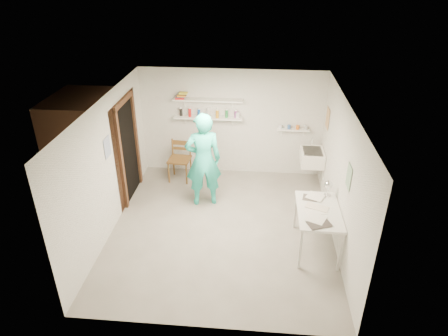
# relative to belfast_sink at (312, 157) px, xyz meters

# --- Properties ---
(floor) EXTENTS (4.00, 4.50, 0.02)m
(floor) POSITION_rel_belfast_sink_xyz_m (-1.75, -1.70, -0.71)
(floor) COLOR slate
(floor) RESTS_ON ground
(ceiling) EXTENTS (4.00, 4.50, 0.02)m
(ceiling) POSITION_rel_belfast_sink_xyz_m (-1.75, -1.70, 1.71)
(ceiling) COLOR silver
(ceiling) RESTS_ON wall_back
(wall_back) EXTENTS (4.00, 0.02, 2.40)m
(wall_back) POSITION_rel_belfast_sink_xyz_m (-1.75, 0.56, 0.50)
(wall_back) COLOR silver
(wall_back) RESTS_ON ground
(wall_front) EXTENTS (4.00, 0.02, 2.40)m
(wall_front) POSITION_rel_belfast_sink_xyz_m (-1.75, -3.96, 0.50)
(wall_front) COLOR silver
(wall_front) RESTS_ON ground
(wall_left) EXTENTS (0.02, 4.50, 2.40)m
(wall_left) POSITION_rel_belfast_sink_xyz_m (-3.76, -1.70, 0.50)
(wall_left) COLOR silver
(wall_left) RESTS_ON ground
(wall_right) EXTENTS (0.02, 4.50, 2.40)m
(wall_right) POSITION_rel_belfast_sink_xyz_m (0.26, -1.70, 0.50)
(wall_right) COLOR silver
(wall_right) RESTS_ON ground
(doorway_recess) EXTENTS (0.02, 0.90, 2.00)m
(doorway_recess) POSITION_rel_belfast_sink_xyz_m (-3.74, -0.65, 0.30)
(doorway_recess) COLOR black
(doorway_recess) RESTS_ON wall_left
(corridor_box) EXTENTS (1.40, 1.50, 2.10)m
(corridor_box) POSITION_rel_belfast_sink_xyz_m (-4.45, -0.65, 0.35)
(corridor_box) COLOR brown
(corridor_box) RESTS_ON ground
(door_lintel) EXTENTS (0.06, 1.05, 0.10)m
(door_lintel) POSITION_rel_belfast_sink_xyz_m (-3.72, -0.65, 1.35)
(door_lintel) COLOR brown
(door_lintel) RESTS_ON wall_left
(door_jamb_near) EXTENTS (0.06, 0.10, 2.00)m
(door_jamb_near) POSITION_rel_belfast_sink_xyz_m (-3.72, -1.15, 0.30)
(door_jamb_near) COLOR brown
(door_jamb_near) RESTS_ON ground
(door_jamb_far) EXTENTS (0.06, 0.10, 2.00)m
(door_jamb_far) POSITION_rel_belfast_sink_xyz_m (-3.72, -0.15, 0.30)
(door_jamb_far) COLOR brown
(door_jamb_far) RESTS_ON ground
(shelf_lower) EXTENTS (1.50, 0.22, 0.03)m
(shelf_lower) POSITION_rel_belfast_sink_xyz_m (-2.25, 0.43, 0.65)
(shelf_lower) COLOR white
(shelf_lower) RESTS_ON wall_back
(shelf_upper) EXTENTS (1.50, 0.22, 0.03)m
(shelf_upper) POSITION_rel_belfast_sink_xyz_m (-2.25, 0.43, 1.05)
(shelf_upper) COLOR white
(shelf_upper) RESTS_ON wall_back
(ledge_shelf) EXTENTS (0.70, 0.14, 0.03)m
(ledge_shelf) POSITION_rel_belfast_sink_xyz_m (-0.40, 0.47, 0.42)
(ledge_shelf) COLOR white
(ledge_shelf) RESTS_ON wall_back
(poster_left) EXTENTS (0.01, 0.28, 0.36)m
(poster_left) POSITION_rel_belfast_sink_xyz_m (-3.74, -1.65, 0.85)
(poster_left) COLOR #334C7F
(poster_left) RESTS_ON wall_left
(poster_right_a) EXTENTS (0.01, 0.34, 0.42)m
(poster_right_a) POSITION_rel_belfast_sink_xyz_m (0.24, 0.10, 0.85)
(poster_right_a) COLOR #995933
(poster_right_a) RESTS_ON wall_right
(poster_right_b) EXTENTS (0.01, 0.30, 0.38)m
(poster_right_b) POSITION_rel_belfast_sink_xyz_m (0.24, -2.25, 0.80)
(poster_right_b) COLOR #3F724C
(poster_right_b) RESTS_ON wall_right
(belfast_sink) EXTENTS (0.48, 0.60, 0.30)m
(belfast_sink) POSITION_rel_belfast_sink_xyz_m (0.00, 0.00, 0.00)
(belfast_sink) COLOR white
(belfast_sink) RESTS_ON wall_right
(man) EXTENTS (0.79, 0.62, 1.93)m
(man) POSITION_rel_belfast_sink_xyz_m (-2.19, -0.85, 0.26)
(man) COLOR #29CEB7
(man) RESTS_ON ground
(wall_clock) EXTENTS (0.34, 0.12, 0.35)m
(wall_clock) POSITION_rel_belfast_sink_xyz_m (-2.14, -0.64, 0.59)
(wall_clock) COLOR beige
(wall_clock) RESTS_ON man
(wooden_chair) EXTENTS (0.50, 0.48, 0.99)m
(wooden_chair) POSITION_rel_belfast_sink_xyz_m (-2.86, 0.05, -0.21)
(wooden_chair) COLOR brown
(wooden_chair) RESTS_ON ground
(work_table) EXTENTS (0.70, 1.16, 0.78)m
(work_table) POSITION_rel_belfast_sink_xyz_m (-0.11, -2.11, -0.31)
(work_table) COLOR silver
(work_table) RESTS_ON ground
(desk_lamp) EXTENTS (0.15, 0.15, 0.15)m
(desk_lamp) POSITION_rel_belfast_sink_xyz_m (0.08, -1.64, 0.30)
(desk_lamp) COLOR silver
(desk_lamp) RESTS_ON work_table
(spray_cans) EXTENTS (1.26, 0.06, 0.17)m
(spray_cans) POSITION_rel_belfast_sink_xyz_m (-2.25, 0.43, 0.75)
(spray_cans) COLOR black
(spray_cans) RESTS_ON shelf_lower
(book_stack) EXTENTS (0.26, 0.14, 0.14)m
(book_stack) POSITION_rel_belfast_sink_xyz_m (-2.81, 0.43, 1.14)
(book_stack) COLOR red
(book_stack) RESTS_ON shelf_upper
(ledge_pots) EXTENTS (0.48, 0.07, 0.09)m
(ledge_pots) POSITION_rel_belfast_sink_xyz_m (-0.40, 0.47, 0.48)
(ledge_pots) COLOR silver
(ledge_pots) RESTS_ON ledge_shelf
(papers) EXTENTS (0.30, 0.22, 0.02)m
(papers) POSITION_rel_belfast_sink_xyz_m (-0.11, -2.11, 0.09)
(papers) COLOR silver
(papers) RESTS_ON work_table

